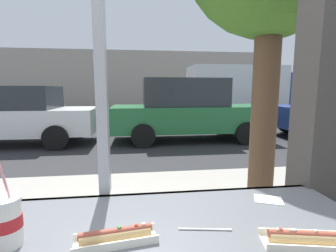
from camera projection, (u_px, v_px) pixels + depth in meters
ground_plane at (133, 131)px, 9.14m from camera, size 60.00×60.00×0.00m
sidewalk_strip at (125, 218)px, 2.85m from camera, size 16.00×2.80×0.11m
window_wall at (99, 24)px, 1.11m from camera, size 2.83×0.20×2.90m
building_facade_far at (134, 79)px, 23.20m from camera, size 28.00×1.20×5.08m
soda_cup_left at (6, 221)px, 0.79m from camera, size 0.10×0.10×0.32m
hotdog_tray_near at (116, 236)px, 0.81m from camera, size 0.28×0.12×0.05m
hotdog_tray_far at (307, 239)px, 0.79m from camera, size 0.29×0.15×0.05m
loose_straw at (205, 229)px, 0.88m from camera, size 0.19×0.04×0.01m
napkin_wrapper at (268, 200)px, 1.13m from camera, size 0.15×0.13×0.00m
parked_car_white at (11, 115)px, 6.85m from camera, size 4.55×1.94×1.62m
parked_car_green at (188, 110)px, 7.46m from camera, size 4.61×1.94×1.85m
box_truck at (249, 90)px, 12.75m from camera, size 6.37×2.44×2.69m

